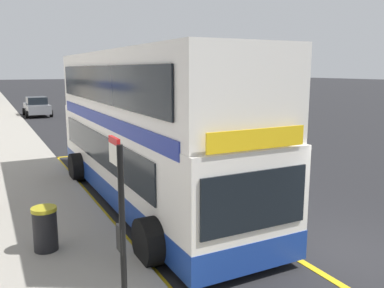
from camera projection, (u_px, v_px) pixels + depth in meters
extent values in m
plane|color=black|center=(67.00, 113.00, 36.40)|extent=(260.00, 260.00, 0.00)
cube|color=white|center=(145.00, 156.00, 12.02)|extent=(2.55, 11.02, 2.30)
cube|color=white|center=(143.00, 85.00, 11.64)|extent=(2.52, 10.80, 1.90)
cube|color=navy|center=(146.00, 183.00, 12.18)|extent=(2.57, 11.04, 0.60)
cube|color=navy|center=(144.00, 117.00, 11.81)|extent=(2.58, 10.14, 0.36)
cube|color=black|center=(98.00, 148.00, 11.73)|extent=(0.04, 8.82, 0.90)
cube|color=black|center=(99.00, 84.00, 11.04)|extent=(0.04, 9.70, 1.00)
cube|color=black|center=(256.00, 201.00, 7.15)|extent=(2.24, 0.04, 1.10)
cube|color=yellow|center=(258.00, 139.00, 6.94)|extent=(2.04, 0.04, 0.36)
cylinder|color=black|center=(152.00, 241.00, 8.10)|extent=(0.56, 1.00, 1.00)
cylinder|color=black|center=(262.00, 218.00, 9.33)|extent=(0.56, 1.00, 1.00)
cylinder|color=black|center=(79.00, 167.00, 14.21)|extent=(0.56, 1.00, 1.00)
cylinder|color=black|center=(151.00, 159.00, 15.44)|extent=(0.56, 1.00, 1.00)
cube|color=gold|center=(97.00, 205.00, 11.70)|extent=(0.16, 14.62, 0.01)
cube|color=gold|center=(185.00, 192.00, 12.99)|extent=(0.16, 14.62, 0.01)
cube|color=gold|center=(89.00, 155.00, 18.66)|extent=(3.03, 0.16, 0.01)
cylinder|color=black|center=(123.00, 237.00, 5.83)|extent=(0.09, 0.09, 2.73)
cube|color=silver|center=(115.00, 154.00, 5.84)|extent=(0.05, 0.42, 0.30)
cube|color=red|center=(114.00, 141.00, 5.80)|extent=(0.05, 0.42, 0.10)
cube|color=black|center=(121.00, 239.00, 5.93)|extent=(0.06, 0.28, 0.40)
cube|color=slate|center=(37.00, 108.00, 33.89)|extent=(1.76, 4.20, 0.72)
cube|color=black|center=(37.00, 100.00, 33.68)|extent=(1.52, 1.90, 0.60)
cylinder|color=black|center=(24.00, 112.00, 34.67)|extent=(0.22, 0.60, 0.60)
cylinder|color=black|center=(47.00, 111.00, 35.51)|extent=(0.22, 0.60, 0.60)
cylinder|color=black|center=(27.00, 115.00, 32.39)|extent=(0.22, 0.60, 0.60)
cylinder|color=black|center=(51.00, 113.00, 33.24)|extent=(0.22, 0.60, 0.60)
cube|color=#196066|center=(164.00, 115.00, 29.00)|extent=(1.76, 4.20, 0.72)
cube|color=black|center=(165.00, 106.00, 28.80)|extent=(1.52, 1.90, 0.60)
cylinder|color=black|center=(146.00, 119.00, 29.78)|extent=(0.22, 0.60, 0.60)
cylinder|color=black|center=(169.00, 117.00, 30.63)|extent=(0.22, 0.60, 0.60)
cylinder|color=black|center=(159.00, 123.00, 27.51)|extent=(0.22, 0.60, 0.60)
cylinder|color=black|center=(184.00, 121.00, 28.35)|extent=(0.22, 0.60, 0.60)
cube|color=#B2B5BA|center=(113.00, 103.00, 39.47)|extent=(1.76, 4.20, 0.72)
cube|color=black|center=(113.00, 96.00, 39.27)|extent=(1.52, 1.90, 0.60)
cylinder|color=black|center=(100.00, 106.00, 40.26)|extent=(0.22, 0.60, 0.60)
cylinder|color=black|center=(119.00, 105.00, 41.10)|extent=(0.22, 0.60, 0.60)
cylinder|color=black|center=(108.00, 108.00, 37.98)|extent=(0.22, 0.60, 0.60)
cylinder|color=black|center=(127.00, 107.00, 38.83)|extent=(0.22, 0.60, 0.60)
cylinder|color=black|center=(45.00, 231.00, 8.45)|extent=(0.50, 0.50, 0.86)
cylinder|color=#A5991E|center=(44.00, 209.00, 8.36)|extent=(0.52, 0.52, 0.08)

